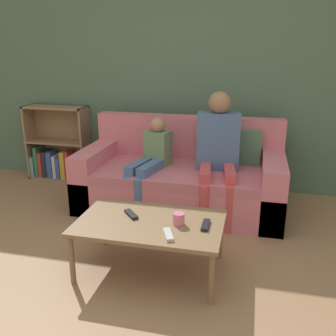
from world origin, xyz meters
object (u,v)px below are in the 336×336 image
Objects in this scene: person_adult at (218,145)px; tv_remote_2 at (168,235)px; coffee_table at (150,226)px; bookshelf at (58,151)px; tv_remote_1 at (131,214)px; person_child at (151,159)px; tv_remote_0 at (206,225)px; couch at (182,179)px; cup_near at (179,219)px.

person_adult reaches higher than tv_remote_2.
person_adult is (0.36, 1.18, 0.33)m from coffee_table.
bookshelf is 2.34m from tv_remote_1.
tv_remote_0 is at bearing -44.04° from person_child.
tv_remote_0 is (0.72, -1.10, -0.12)m from person_child.
tv_remote_1 is (-0.15, -1.21, 0.13)m from couch.
bookshelf is (-1.73, 0.52, 0.05)m from couch.
couch is at bearing 107.77° from tv_remote_0.
tv_remote_1 is at bearing 174.52° from tv_remote_0.
cup_near is at bearing -51.90° from person_child.
couch reaches higher than tv_remote_1.
coffee_table is at bearing -179.04° from tv_remote_0.
tv_remote_1 is at bearing 122.06° from tv_remote_2.
cup_near reaches higher than tv_remote_1.
couch is 0.42m from person_child.
couch is 1.27m from coffee_table.
person_adult is 1.41m from tv_remote_2.
tv_remote_2 is at bearing -104.10° from person_adult.
person_adult is (2.10, -0.61, 0.36)m from bookshelf.
tv_remote_2 is at bearing -100.14° from cup_near.
bookshelf is at bearing 163.32° from couch.
tv_remote_1 is (-0.52, -1.12, -0.29)m from person_adult.
person_child is 5.90× the size of tv_remote_1.
couch is at bearing 41.61° from tv_remote_1.
tv_remote_2 is at bearing -56.42° from person_child.
tv_remote_0 is (0.05, -1.17, -0.29)m from person_adult.
cup_near is at bearing -50.46° from tv_remote_1.
tv_remote_1 is (0.14, -1.05, -0.12)m from person_child.
person_child is at bearing 88.41° from tv_remote_2.
bookshelf is 5.44× the size of tv_remote_0.
person_child reaches higher than tv_remote_2.
cup_near is at bearing -42.43° from bookshelf.
couch reaches higher than cup_near.
person_child reaches higher than coffee_table.
tv_remote_2 is at bearing -76.67° from tv_remote_1.
couch is 1.81m from bookshelf.
bookshelf is at bearing 91.30° from tv_remote_1.
tv_remote_0 is 0.57m from tv_remote_1.
tv_remote_2 is (-0.22, -0.20, 0.00)m from tv_remote_0.
tv_remote_0 is at bearing -45.96° from tv_remote_1.
couch is 1.33m from tv_remote_0.
cup_near is 0.50× the size of tv_remote_2.
couch is at bearing 40.73° from person_child.
cup_near reaches higher than tv_remote_2.
bookshelf reaches higher than tv_remote_2.
cup_near is 0.19m from tv_remote_2.
tv_remote_2 is (0.35, -0.25, 0.00)m from tv_remote_1.
cup_near is 0.39m from tv_remote_1.
person_child is at bearing 179.26° from person_adult.
tv_remote_0 is 0.97× the size of tv_remote_2.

